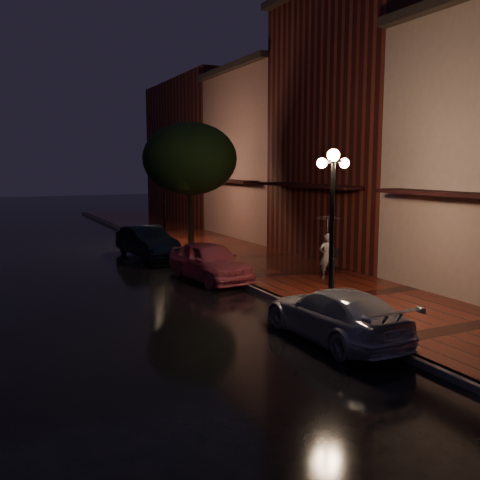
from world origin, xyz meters
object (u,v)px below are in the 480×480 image
streetlamp_near (332,221)px  parking_meter (333,276)px  pink_car (210,261)px  woman_with_umbrella (328,237)px  navy_car (147,242)px  streetlamp_far (164,195)px  street_tree (190,161)px  silver_car (335,314)px

streetlamp_near → parking_meter: (0.65, 0.76, -1.67)m
pink_car → woman_with_umbrella: size_ratio=1.82×
pink_car → navy_car: size_ratio=0.97×
streetlamp_far → woman_with_umbrella: bearing=-76.8°
streetlamp_near → pink_car: bearing=99.9°
woman_with_umbrella → street_tree: bearing=-52.5°
navy_car → silver_car: size_ratio=1.00×
pink_car → streetlamp_far: bearing=77.0°
streetlamp_far → pink_car: streetlamp_far is taller
streetlamp_near → navy_car: 11.88m
street_tree → navy_car: size_ratio=1.38×
streetlamp_far → pink_car: bearing=-97.1°
navy_car → parking_meter: 11.08m
streetlamp_near → streetlamp_far: same height
navy_car → parking_meter: parking_meter is taller
streetlamp_near → street_tree: (0.26, 10.99, 1.64)m
woman_with_umbrella → parking_meter: size_ratio=1.73×
street_tree → silver_car: (-1.21, -12.50, -3.64)m
streetlamp_near → streetlamp_far: size_ratio=1.00×
streetlamp_far → silver_car: streetlamp_far is taller
street_tree → pink_car: (-1.28, -5.17, -3.56)m
silver_car → woman_with_umbrella: bearing=-124.4°
streetlamp_near → silver_car: bearing=-122.2°
woman_with_umbrella → streetlamp_near: bearing=76.8°
navy_car → woman_with_umbrella: size_ratio=1.88×
streetlamp_near → parking_meter: size_ratio=3.34×
street_tree → woman_with_umbrella: 8.15m
streetlamp_far → silver_car: size_ratio=1.03×
navy_car → silver_car: bearing=-93.7°
navy_car → pink_car: bearing=-90.8°
pink_car → navy_car: (-0.59, 5.79, 0.00)m
streetlamp_far → streetlamp_near: bearing=-90.0°
pink_car → silver_car: size_ratio=0.97×
navy_car → parking_meter: size_ratio=3.25×
pink_car → parking_meter: parking_meter is taller
streetlamp_near → silver_car: size_ratio=1.03×
street_tree → pink_car: bearing=-103.9°
navy_car → silver_car: navy_car is taller
silver_car → woman_with_umbrella: woman_with_umbrella is taller
street_tree → navy_car: street_tree is taller
navy_car → streetlamp_far: bearing=49.3°
streetlamp_far → street_tree: bearing=-85.1°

